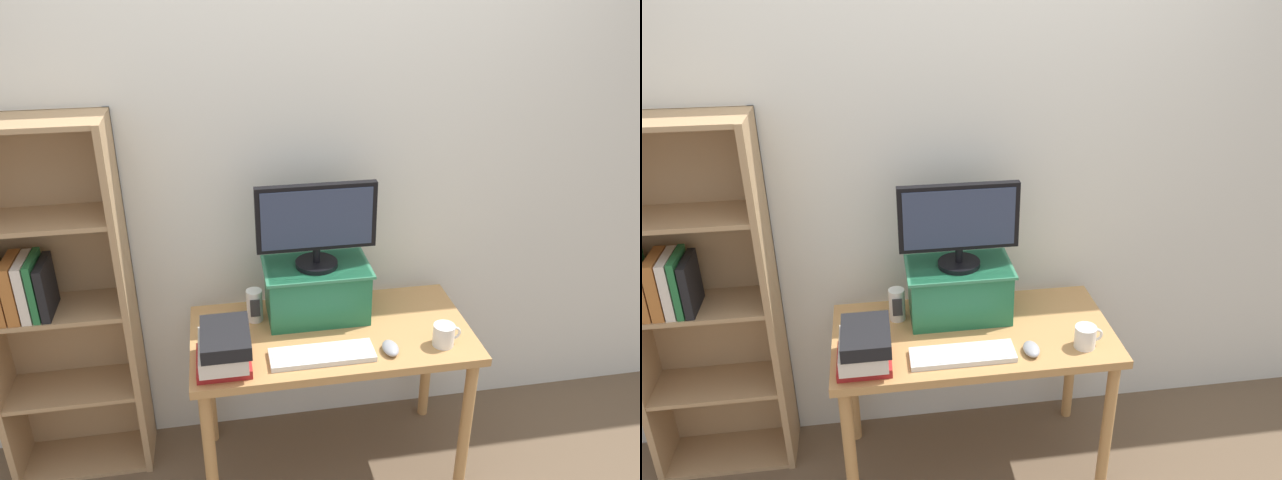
% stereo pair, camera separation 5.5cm
% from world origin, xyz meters
% --- Properties ---
extents(ground_plane, '(12.00, 12.00, 0.00)m').
position_xyz_m(ground_plane, '(0.00, 0.00, 0.00)').
color(ground_plane, brown).
extents(back_wall, '(7.00, 0.08, 2.60)m').
position_xyz_m(back_wall, '(0.00, 0.40, 1.30)').
color(back_wall, silver).
rests_on(back_wall, ground_plane).
extents(desk, '(1.17, 0.60, 0.73)m').
position_xyz_m(desk, '(0.00, 0.00, 0.64)').
color(desk, '#B7844C').
rests_on(desk, ground_plane).
extents(bookshelf_unit, '(0.60, 0.28, 1.63)m').
position_xyz_m(bookshelf_unit, '(-1.14, 0.24, 0.84)').
color(bookshelf_unit, tan).
rests_on(bookshelf_unit, ground_plane).
extents(riser_box, '(0.45, 0.28, 0.24)m').
position_xyz_m(riser_box, '(-0.04, 0.14, 0.86)').
color(riser_box, '#1E6642').
rests_on(riser_box, desk).
extents(computer_monitor, '(0.50, 0.18, 0.37)m').
position_xyz_m(computer_monitor, '(-0.04, 0.14, 1.17)').
color(computer_monitor, black).
rests_on(computer_monitor, riser_box).
extents(keyboard, '(0.41, 0.13, 0.02)m').
position_xyz_m(keyboard, '(-0.07, -0.17, 0.75)').
color(keyboard, silver).
rests_on(keyboard, desk).
extents(computer_mouse, '(0.06, 0.10, 0.04)m').
position_xyz_m(computer_mouse, '(0.20, -0.18, 0.75)').
color(computer_mouse, '#99999E').
rests_on(computer_mouse, desk).
extents(book_stack, '(0.21, 0.26, 0.16)m').
position_xyz_m(book_stack, '(-0.45, -0.16, 0.81)').
color(book_stack, maroon).
rests_on(book_stack, desk).
extents(coffee_mug, '(0.12, 0.09, 0.09)m').
position_xyz_m(coffee_mug, '(0.43, -0.17, 0.78)').
color(coffee_mug, white).
rests_on(coffee_mug, desk).
extents(desk_speaker, '(0.07, 0.07, 0.14)m').
position_xyz_m(desk_speaker, '(-0.31, 0.14, 0.81)').
color(desk_speaker, silver).
rests_on(desk_speaker, desk).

